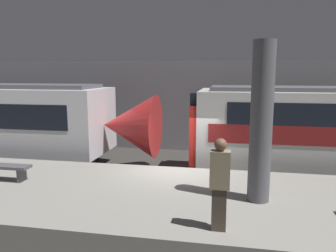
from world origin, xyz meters
The scene contains 6 objects.
ground_plane centered at (0.00, 0.00, 0.00)m, with size 120.00×120.00×0.00m, color #33302D.
platform centered at (0.00, -2.34, 0.50)m, with size 40.00×4.67×1.00m.
station_rear_barrier centered at (0.00, 6.58, 2.31)m, with size 50.00×0.15×4.62m.
support_pillar_near centered at (2.31, -2.40, 2.88)m, with size 0.52×0.52×3.76m.
person_waiting centered at (1.43, -4.08, 1.98)m, with size 0.38×0.24×1.82m.
platform_bench centered at (-4.65, -2.19, 1.34)m, with size 1.50×0.40×0.45m.
Camera 1 is at (1.54, -10.15, 4.04)m, focal length 35.00 mm.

